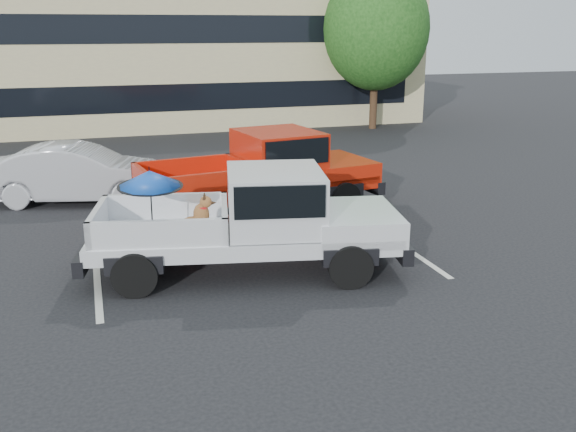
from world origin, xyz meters
name	(u,v)px	position (x,y,z in m)	size (l,w,h in m)	color
ground	(281,288)	(0.00, 0.00, 0.00)	(90.00, 90.00, 0.00)	black
stripe_left	(96,267)	(-3.00, 2.00, 0.00)	(0.12, 5.00, 0.01)	silver
stripe_right	(389,236)	(3.00, 2.00, 0.00)	(0.12, 5.00, 0.01)	silver
motel_building	(193,51)	(2.00, 20.99, 3.21)	(20.40, 8.40, 6.30)	#CABD87
tree_right	(376,29)	(9.00, 16.00, 4.21)	(4.46, 4.46, 6.78)	#332114
tree_back	(259,24)	(6.00, 24.00, 4.41)	(4.68, 4.68, 7.11)	#332114
silver_pickup	(262,216)	(-0.10, 0.87, 1.05)	(5.96, 3.03, 2.06)	black
red_pickup	(272,169)	(1.14, 4.56, 1.07)	(6.17, 2.97, 1.95)	black
silver_sedan	(79,173)	(-3.26, 6.94, 0.74)	(1.56, 4.47, 1.47)	#ABACB2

